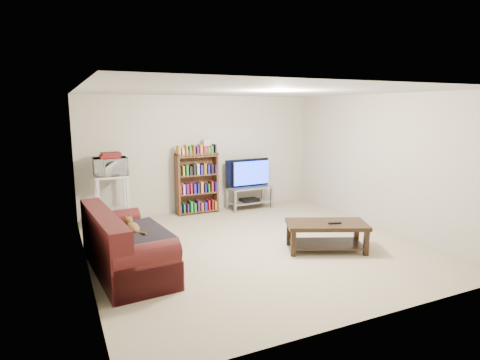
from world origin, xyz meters
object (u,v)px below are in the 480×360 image
tv_stand (250,194)px  bookshelf (197,183)px  coffee_table (326,231)px  sofa (122,250)px

tv_stand → bookshelf: size_ratio=0.79×
coffee_table → tv_stand: (0.08, 2.81, 0.02)m
tv_stand → bookshelf: bearing=170.7°
sofa → bookshelf: bearing=47.2°
tv_stand → sofa: bearing=-145.9°
tv_stand → bookshelf: bookshelf is taller
sofa → tv_stand: sofa is taller
bookshelf → tv_stand: bearing=-6.6°
coffee_table → tv_stand: size_ratio=1.37×
bookshelf → coffee_table: bearing=-70.5°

